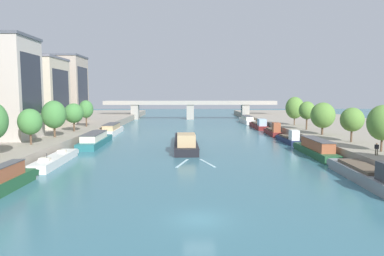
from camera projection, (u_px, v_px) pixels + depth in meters
ground_plane at (199, 220)px, 27.20m from camera, size 400.00×400.00×0.00m
quay_left at (26, 132)px, 81.35m from camera, size 36.00×170.00×2.04m
quay_right at (356, 131)px, 82.29m from camera, size 36.00×170.00×2.04m
barge_midriver at (185, 142)px, 63.96m from camera, size 4.64×23.99×3.33m
wake_behind_barge at (195, 163)px, 49.31m from camera, size 5.60×5.96×0.03m
moored_boat_left_lone at (7, 179)px, 35.20m from camera, size 1.77×10.39×2.84m
moored_boat_left_second at (56, 160)px, 48.98m from camera, size 2.86×14.40×2.23m
moored_boat_left_near at (95, 140)px, 66.62m from camera, size 3.83×16.94×2.51m
moored_boat_left_upstream at (112, 130)px, 84.99m from camera, size 3.40×15.37×2.63m
moored_boat_right_downstream at (370, 175)px, 38.07m from camera, size 3.72×16.37×3.22m
moored_boat_right_lone at (316, 148)px, 55.18m from camera, size 2.70×15.41×2.81m
moored_boat_right_gap_after at (289, 139)px, 69.47m from camera, size 2.30×11.17×2.96m
moored_boat_right_far at (273, 131)px, 82.85m from camera, size 2.65×12.38×3.29m
moored_boat_right_upstream at (259, 125)px, 99.01m from camera, size 3.09×16.55×3.07m
moored_boat_right_end at (247, 120)px, 117.07m from camera, size 3.34×15.96×2.55m
tree_left_distant at (30, 122)px, 53.24m from camera, size 3.65×3.65×5.64m
tree_left_by_lamp at (54, 115)px, 62.17m from camera, size 4.32×4.32×6.70m
tree_left_midway at (74, 113)px, 71.98m from camera, size 4.01×4.01×5.92m
tree_left_far at (86, 109)px, 82.46m from camera, size 3.46×3.46×6.37m
tree_right_second at (383, 123)px, 46.76m from camera, size 4.06×4.06×6.44m
tree_right_past_mid at (352, 120)px, 56.03m from camera, size 3.74×3.74×5.69m
tree_right_far at (323, 115)px, 66.25m from camera, size 4.59×4.59×6.26m
tree_right_end_of_row at (307, 110)px, 75.38m from camera, size 3.55×3.55×6.25m
tree_right_distant at (295, 108)px, 86.25m from camera, size 4.55×4.55×7.16m
building_left_tall at (38, 92)px, 80.13m from camera, size 11.03×12.80×16.42m
building_left_middle at (63, 89)px, 95.57m from camera, size 11.78×11.30×18.46m
bridge_far at (190, 107)px, 133.51m from camera, size 67.07×4.40×7.22m
person_on_quay at (377, 148)px, 44.19m from camera, size 0.46×0.36×1.62m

